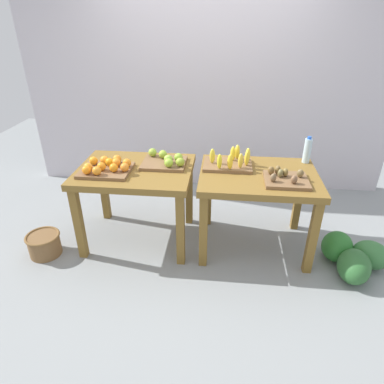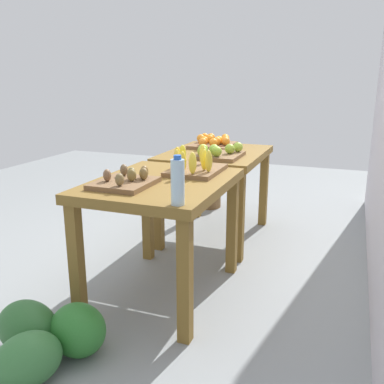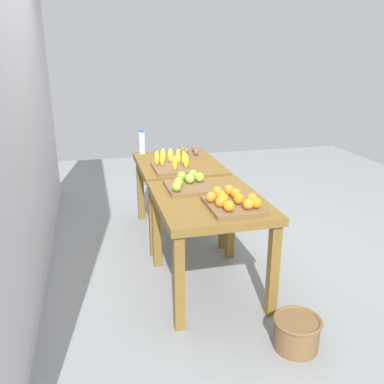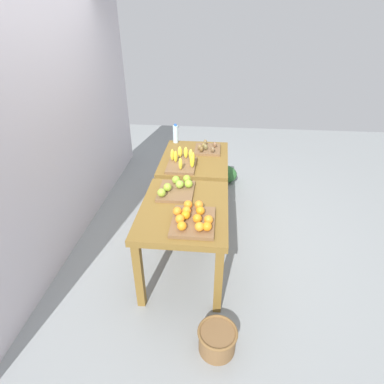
# 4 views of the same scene
# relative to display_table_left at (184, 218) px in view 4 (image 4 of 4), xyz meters

# --- Properties ---
(ground_plane) EXTENTS (8.00, 8.00, 0.00)m
(ground_plane) POSITION_rel_display_table_left_xyz_m (0.56, 0.00, -0.66)
(ground_plane) COLOR gray
(back_wall) EXTENTS (4.40, 0.12, 3.00)m
(back_wall) POSITION_rel_display_table_left_xyz_m (0.56, 1.35, 0.84)
(back_wall) COLOR silver
(back_wall) RESTS_ON ground_plane
(display_table_left) EXTENTS (1.04, 0.80, 0.77)m
(display_table_left) POSITION_rel_display_table_left_xyz_m (0.00, 0.00, 0.00)
(display_table_left) COLOR brown
(display_table_left) RESTS_ON ground_plane
(display_table_right) EXTENTS (1.04, 0.80, 0.77)m
(display_table_right) POSITION_rel_display_table_left_xyz_m (1.12, 0.00, 0.00)
(display_table_right) COLOR brown
(display_table_right) RESTS_ON ground_plane
(orange_bin) EXTENTS (0.44, 0.37, 0.11)m
(orange_bin) POSITION_rel_display_table_left_xyz_m (-0.23, -0.10, 0.16)
(orange_bin) COLOR brown
(orange_bin) RESTS_ON display_table_left
(apple_bin) EXTENTS (0.41, 0.34, 0.11)m
(apple_bin) POSITION_rel_display_table_left_xyz_m (0.27, 0.11, 0.15)
(apple_bin) COLOR brown
(apple_bin) RESTS_ON display_table_left
(banana_crate) EXTENTS (0.44, 0.32, 0.17)m
(banana_crate) POSITION_rel_display_table_left_xyz_m (0.86, 0.12, 0.16)
(banana_crate) COLOR brown
(banana_crate) RESTS_ON display_table_right
(kiwi_bin) EXTENTS (0.36, 0.32, 0.10)m
(kiwi_bin) POSITION_rel_display_table_left_xyz_m (1.33, -0.14, 0.14)
(kiwi_bin) COLOR brown
(kiwi_bin) RESTS_ON display_table_right
(water_bottle) EXTENTS (0.07, 0.07, 0.25)m
(water_bottle) POSITION_rel_display_table_left_xyz_m (1.58, 0.30, 0.23)
(water_bottle) COLOR silver
(water_bottle) RESTS_ON display_table_right
(watermelon_pile) EXTENTS (0.66, 0.67, 0.27)m
(watermelon_pile) POSITION_rel_display_table_left_xyz_m (1.98, -0.26, -0.53)
(watermelon_pile) COLOR #37733A
(watermelon_pile) RESTS_ON ground_plane
(wicker_basket) EXTENTS (0.31, 0.31, 0.21)m
(wicker_basket) POSITION_rel_display_table_left_xyz_m (-0.83, -0.35, -0.54)
(wicker_basket) COLOR brown
(wicker_basket) RESTS_ON ground_plane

